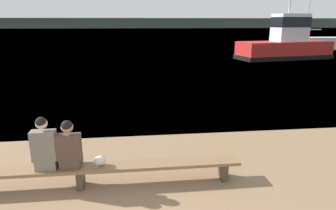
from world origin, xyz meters
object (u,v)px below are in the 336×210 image
Objects in this scene: shopping_bag at (100,161)px; bench_main at (80,171)px; person_right at (69,147)px; moored_sailboat at (308,43)px; person_left at (45,147)px; tugboat_red at (285,45)px.

bench_main is at bearing -177.59° from shopping_bag.
moored_sailboat is (22.10, 28.66, -0.13)m from person_right.
person_right is 4.22× the size of shopping_bag.
person_left is at bearing -179.81° from person_right.
person_right is 24.59m from tugboat_red.
person_left is at bearing -179.39° from shopping_bag.
person_right is at bearing 177.44° from bench_main.
tugboat_red reaches higher than bench_main.
shopping_bag is (0.39, 0.02, 0.18)m from bench_main.
person_left is 36.46m from moored_sailboat.
moored_sailboat is (21.55, 28.65, 0.19)m from shopping_bag.
person_right is 0.11× the size of tugboat_red.
moored_sailboat is (21.93, 28.67, 0.37)m from bench_main.
person_right is (-0.16, 0.01, 0.50)m from bench_main.
bench_main is 36.10m from moored_sailboat.
bench_main is at bearing 144.11° from moored_sailboat.
bench_main is at bearing -2.56° from person_right.
bench_main is 24.51m from tugboat_red.
person_right reaches higher than bench_main.
tugboat_red is at bearing 54.64° from shopping_bag.
bench_main is 0.43m from shopping_bag.
person_right reaches higher than shopping_bag.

